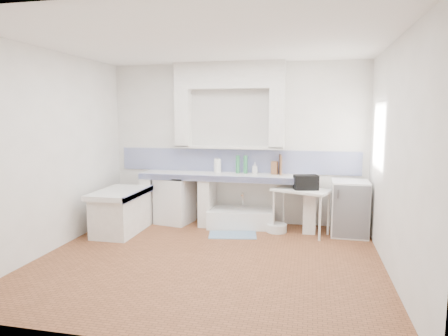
% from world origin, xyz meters
% --- Properties ---
extents(floor, '(4.50, 4.50, 0.00)m').
position_xyz_m(floor, '(0.00, 0.00, 0.00)').
color(floor, brown).
rests_on(floor, ground).
extents(ceiling, '(4.50, 4.50, 0.00)m').
position_xyz_m(ceiling, '(0.00, 0.00, 2.80)').
color(ceiling, white).
rests_on(ceiling, ground).
extents(wall_back, '(4.50, 0.00, 4.50)m').
position_xyz_m(wall_back, '(0.00, 2.00, 1.40)').
color(wall_back, white).
rests_on(wall_back, ground).
extents(wall_front, '(4.50, 0.00, 4.50)m').
position_xyz_m(wall_front, '(0.00, -2.00, 1.40)').
color(wall_front, white).
rests_on(wall_front, ground).
extents(wall_left, '(0.00, 4.50, 4.50)m').
position_xyz_m(wall_left, '(-2.25, 0.00, 1.40)').
color(wall_left, white).
rests_on(wall_left, ground).
extents(wall_right, '(0.00, 4.50, 4.50)m').
position_xyz_m(wall_right, '(2.25, 0.00, 1.40)').
color(wall_right, white).
rests_on(wall_right, ground).
extents(alcove_mass, '(1.90, 0.25, 0.45)m').
position_xyz_m(alcove_mass, '(-0.10, 1.88, 2.58)').
color(alcove_mass, white).
rests_on(alcove_mass, ground).
extents(window_frame, '(0.35, 0.86, 1.06)m').
position_xyz_m(window_frame, '(2.42, 1.20, 1.60)').
color(window_frame, '#382311').
rests_on(window_frame, ground).
extents(lace_valance, '(0.01, 0.84, 0.24)m').
position_xyz_m(lace_valance, '(2.28, 1.20, 1.98)').
color(lace_valance, white).
rests_on(lace_valance, ground).
extents(counter_slab, '(3.00, 0.60, 0.08)m').
position_xyz_m(counter_slab, '(-0.10, 1.70, 0.86)').
color(counter_slab, white).
rests_on(counter_slab, ground).
extents(counter_lip, '(3.00, 0.04, 0.10)m').
position_xyz_m(counter_lip, '(-0.10, 1.42, 0.86)').
color(counter_lip, navy).
rests_on(counter_lip, ground).
extents(counter_pier_left, '(0.20, 0.55, 0.82)m').
position_xyz_m(counter_pier_left, '(-1.50, 1.70, 0.41)').
color(counter_pier_left, white).
rests_on(counter_pier_left, ground).
extents(counter_pier_mid, '(0.20, 0.55, 0.82)m').
position_xyz_m(counter_pier_mid, '(-0.45, 1.70, 0.41)').
color(counter_pier_mid, white).
rests_on(counter_pier_mid, ground).
extents(counter_pier_right, '(0.20, 0.55, 0.82)m').
position_xyz_m(counter_pier_right, '(1.30, 1.70, 0.41)').
color(counter_pier_right, white).
rests_on(counter_pier_right, ground).
extents(peninsula_top, '(0.70, 1.10, 0.08)m').
position_xyz_m(peninsula_top, '(-1.70, 0.90, 0.66)').
color(peninsula_top, white).
rests_on(peninsula_top, ground).
extents(peninsula_base, '(0.60, 1.00, 0.62)m').
position_xyz_m(peninsula_base, '(-1.70, 0.90, 0.31)').
color(peninsula_base, white).
rests_on(peninsula_base, ground).
extents(peninsula_lip, '(0.04, 1.10, 0.10)m').
position_xyz_m(peninsula_lip, '(-1.37, 0.90, 0.66)').
color(peninsula_lip, navy).
rests_on(peninsula_lip, ground).
extents(backsplash, '(4.27, 0.03, 0.40)m').
position_xyz_m(backsplash, '(0.00, 1.99, 1.10)').
color(backsplash, navy).
rests_on(backsplash, ground).
extents(stove, '(0.66, 0.65, 0.80)m').
position_xyz_m(stove, '(-1.04, 1.68, 0.40)').
color(stove, white).
rests_on(stove, ground).
extents(sink, '(1.19, 0.75, 0.27)m').
position_xyz_m(sink, '(0.14, 1.69, 0.13)').
color(sink, white).
rests_on(sink, ground).
extents(side_table, '(1.00, 0.77, 0.04)m').
position_xyz_m(side_table, '(1.17, 1.47, 0.37)').
color(side_table, white).
rests_on(side_table, ground).
extents(fridge, '(0.58, 0.58, 0.88)m').
position_xyz_m(fridge, '(1.92, 1.56, 0.44)').
color(fridge, white).
rests_on(fridge, ground).
extents(bucket_red, '(0.37, 0.37, 0.28)m').
position_xyz_m(bucket_red, '(-0.17, 1.74, 0.14)').
color(bucket_red, red).
rests_on(bucket_red, ground).
extents(bucket_orange, '(0.32, 0.32, 0.23)m').
position_xyz_m(bucket_orange, '(0.16, 1.57, 0.12)').
color(bucket_orange, gold).
rests_on(bucket_orange, ground).
extents(bucket_blue, '(0.38, 0.38, 0.27)m').
position_xyz_m(bucket_blue, '(0.48, 1.73, 0.13)').
color(bucket_blue, '#0C2CCB').
rests_on(bucket_blue, ground).
extents(basin_white, '(0.40, 0.40, 0.13)m').
position_xyz_m(basin_white, '(0.78, 1.48, 0.07)').
color(basin_white, white).
rests_on(basin_white, ground).
extents(water_bottle_a, '(0.09, 0.09, 0.27)m').
position_xyz_m(water_bottle_a, '(-0.01, 1.85, 0.14)').
color(water_bottle_a, silver).
rests_on(water_bottle_a, ground).
extents(water_bottle_b, '(0.09, 0.09, 0.27)m').
position_xyz_m(water_bottle_b, '(0.18, 1.85, 0.13)').
color(water_bottle_b, silver).
rests_on(water_bottle_b, ground).
extents(black_bag, '(0.41, 0.30, 0.23)m').
position_xyz_m(black_bag, '(1.23, 1.43, 0.85)').
color(black_bag, black).
rests_on(black_bag, side_table).
extents(green_bottle_a, '(0.09, 0.09, 0.31)m').
position_xyz_m(green_bottle_a, '(0.06, 1.85, 1.06)').
color(green_bottle_a, '#2D7A4A').
rests_on(green_bottle_a, counter_slab).
extents(green_bottle_b, '(0.09, 0.09, 0.31)m').
position_xyz_m(green_bottle_b, '(0.20, 1.85, 1.06)').
color(green_bottle_b, '#2D7A4A').
rests_on(green_bottle_b, counter_slab).
extents(knife_block, '(0.12, 0.10, 0.22)m').
position_xyz_m(knife_block, '(0.70, 1.85, 1.01)').
color(knife_block, brown).
rests_on(knife_block, counter_slab).
extents(cutting_board, '(0.07, 0.25, 0.34)m').
position_xyz_m(cutting_board, '(0.80, 1.85, 1.07)').
color(cutting_board, brown).
rests_on(cutting_board, counter_slab).
extents(paper_towel, '(0.12, 0.12, 0.24)m').
position_xyz_m(paper_towel, '(-0.30, 1.84, 1.02)').
color(paper_towel, white).
rests_on(paper_towel, counter_slab).
extents(soap_bottle, '(0.10, 0.10, 0.19)m').
position_xyz_m(soap_bottle, '(0.36, 1.85, 1.00)').
color(soap_bottle, white).
rests_on(soap_bottle, counter_slab).
extents(rug, '(0.81, 0.56, 0.01)m').
position_xyz_m(rug, '(0.11, 1.14, 0.01)').
color(rug, '#2B649C').
rests_on(rug, ground).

